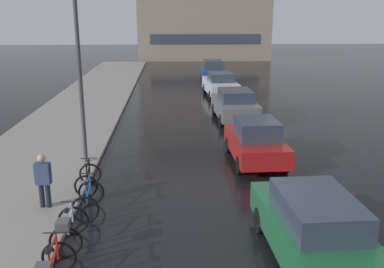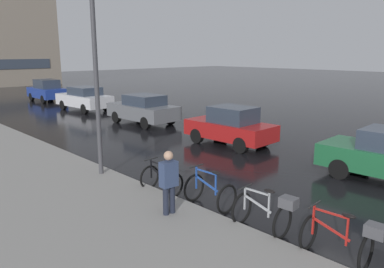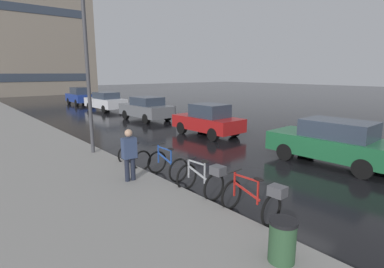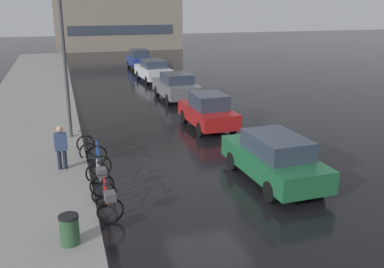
# 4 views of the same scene
# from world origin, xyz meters

# --- Properties ---
(ground_plane) EXTENTS (140.00, 140.00, 0.00)m
(ground_plane) POSITION_xyz_m (0.00, 0.00, 0.00)
(ground_plane) COLOR black
(sidewalk_kerb) EXTENTS (4.80, 60.00, 0.14)m
(sidewalk_kerb) POSITION_xyz_m (-6.00, 10.00, 0.07)
(sidewalk_kerb) COLOR gray
(sidewalk_kerb) RESTS_ON ground
(bicycle_nearest) EXTENTS (0.78, 1.44, 1.00)m
(bicycle_nearest) POSITION_xyz_m (-3.30, -1.22, 0.51)
(bicycle_nearest) COLOR black
(bicycle_nearest) RESTS_ON ground
(bicycle_second) EXTENTS (0.81, 1.39, 1.02)m
(bicycle_second) POSITION_xyz_m (-3.35, 0.47, 0.51)
(bicycle_second) COLOR black
(bicycle_second) RESTS_ON ground
(bicycle_third) EXTENTS (0.78, 1.20, 1.00)m
(bicycle_third) POSITION_xyz_m (-3.23, 2.29, 0.41)
(bicycle_third) COLOR black
(bicycle_third) RESTS_ON ground
(bicycle_farthest) EXTENTS (0.76, 1.10, 0.95)m
(bicycle_farthest) POSITION_xyz_m (-3.52, 3.88, 0.39)
(bicycle_farthest) COLOR black
(bicycle_farthest) RESTS_ON ground
(car_green) EXTENTS (1.96, 4.40, 1.61)m
(car_green) POSITION_xyz_m (2.13, -0.35, 0.82)
(car_green) COLOR #1E6038
(car_green) RESTS_ON ground
(car_red) EXTENTS (1.83, 3.87, 1.65)m
(car_red) POSITION_xyz_m (2.15, 6.22, 0.81)
(car_red) COLOR #AD1919
(car_red) RESTS_ON ground
(car_grey) EXTENTS (2.06, 4.24, 1.61)m
(car_grey) POSITION_xyz_m (2.37, 12.69, 0.81)
(car_grey) COLOR slate
(car_grey) RESTS_ON ground
(car_white) EXTENTS (2.10, 4.47, 1.60)m
(car_white) POSITION_xyz_m (2.38, 19.37, 0.81)
(car_white) COLOR silver
(car_white) RESTS_ON ground
(car_blue) EXTENTS (1.76, 3.76, 1.75)m
(car_blue) POSITION_xyz_m (2.52, 25.81, 0.87)
(car_blue) COLOR navy
(car_blue) RESTS_ON ground
(pedestrian) EXTENTS (0.42, 0.27, 1.67)m
(pedestrian) POSITION_xyz_m (-4.43, 2.47, 0.94)
(pedestrian) COLOR #1E2333
(pedestrian) RESTS_ON ground
(streetlamp) EXTENTS (0.41, 0.41, 6.24)m
(streetlamp) POSITION_xyz_m (-4.03, 6.25, 4.09)
(streetlamp) COLOR #424247
(streetlamp) RESTS_ON ground
(trash_bin) EXTENTS (0.47, 0.47, 0.88)m
(trash_bin) POSITION_xyz_m (-4.34, -2.58, 0.44)
(trash_bin) COLOR #2D5133
(trash_bin) RESTS_ON ground
(building_facade_main) EXTENTS (15.39, 8.87, 14.08)m
(building_facade_main) POSITION_xyz_m (3.16, 45.51, 7.04)
(building_facade_main) COLOR gray
(building_facade_main) RESTS_ON ground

